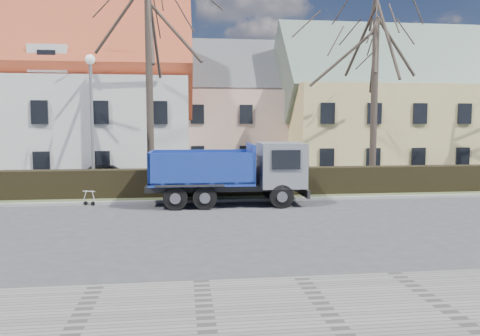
{
  "coord_description": "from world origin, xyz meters",
  "views": [
    {
      "loc": [
        -0.38,
        -15.99,
        3.52
      ],
      "look_at": [
        2.06,
        3.67,
        1.6
      ],
      "focal_mm": 35.0,
      "sensor_mm": 36.0,
      "label": 1
    }
  ],
  "objects": [
    {
      "name": "ground",
      "position": [
        0.0,
        0.0,
        0.0
      ],
      "size": [
        120.0,
        120.0,
        0.0
      ],
      "primitive_type": "plane",
      "color": "#38383A"
    },
    {
      "name": "sidewalk_near",
      "position": [
        0.0,
        -8.5,
        0.04
      ],
      "size": [
        80.0,
        5.0,
        0.08
      ],
      "primitive_type": "cube",
      "color": "slate",
      "rests_on": "ground"
    },
    {
      "name": "curb_far",
      "position": [
        0.0,
        4.6,
        0.06
      ],
      "size": [
        80.0,
        0.3,
        0.12
      ],
      "primitive_type": "cube",
      "color": "gray",
      "rests_on": "ground"
    },
    {
      "name": "grass_strip",
      "position": [
        0.0,
        6.2,
        0.05
      ],
      "size": [
        80.0,
        3.0,
        0.1
      ],
      "primitive_type": "cube",
      "color": "#424F2C",
      "rests_on": "ground"
    },
    {
      "name": "hedge",
      "position": [
        0.0,
        6.0,
        0.65
      ],
      "size": [
        60.0,
        0.9,
        1.3
      ],
      "primitive_type": "cube",
      "color": "black",
      "rests_on": "ground"
    },
    {
      "name": "building_pink",
      "position": [
        4.0,
        20.0,
        4.0
      ],
      "size": [
        10.8,
        8.8,
        8.0
      ],
      "primitive_type": null,
      "color": "#D3AA95",
      "rests_on": "ground"
    },
    {
      "name": "building_yellow",
      "position": [
        16.0,
        17.0,
        4.25
      ],
      "size": [
        18.8,
        10.8,
        8.5
      ],
      "primitive_type": null,
      "color": "#DBC678",
      "rests_on": "ground"
    },
    {
      "name": "tree_1",
      "position": [
        -2.0,
        8.5,
        6.33
      ],
      "size": [
        9.2,
        9.2,
        12.65
      ],
      "primitive_type": null,
      "color": "#332A23",
      "rests_on": "ground"
    },
    {
      "name": "tree_2",
      "position": [
        10.0,
        8.5,
        5.5
      ],
      "size": [
        8.0,
        8.0,
        11.0
      ],
      "primitive_type": null,
      "color": "#332A23",
      "rests_on": "ground"
    },
    {
      "name": "dump_truck",
      "position": [
        1.32,
        3.83,
        1.38
      ],
      "size": [
        6.97,
        2.72,
        2.76
      ],
      "primitive_type": null,
      "rotation": [
        0.0,
        0.0,
        -0.02
      ],
      "color": "navy",
      "rests_on": "ground"
    },
    {
      "name": "streetlight",
      "position": [
        -4.62,
        7.0,
        3.4
      ],
      "size": [
        0.53,
        0.53,
        6.8
      ],
      "primitive_type": null,
      "color": "gray",
      "rests_on": "ground"
    },
    {
      "name": "cart_frame",
      "position": [
        -4.56,
        4.43,
        0.36
      ],
      "size": [
        0.88,
        0.67,
        0.71
      ],
      "primitive_type": null,
      "rotation": [
        0.0,
        0.0,
        -0.32
      ],
      "color": "silver",
      "rests_on": "ground"
    },
    {
      "name": "parked_car_a",
      "position": [
        -4.46,
        10.7,
        0.63
      ],
      "size": [
        3.9,
        2.03,
        1.27
      ],
      "primitive_type": "imported",
      "rotation": [
        0.0,
        0.0,
        1.72
      ],
      "color": "black",
      "rests_on": "ground"
    }
  ]
}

